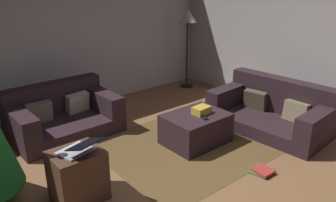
{
  "coord_description": "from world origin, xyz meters",
  "views": [
    {
      "loc": [
        -2.1,
        -2.4,
        2.29
      ],
      "look_at": [
        0.5,
        0.73,
        0.75
      ],
      "focal_mm": 36.52,
      "sensor_mm": 36.0,
      "label": 1
    }
  ],
  "objects_px": {
    "gift_box": "(201,110)",
    "book_stack": "(263,171)",
    "side_table": "(78,176)",
    "couch_right": "(273,111)",
    "couch_left": "(62,115)",
    "laptop": "(79,148)",
    "ottoman": "(196,129)",
    "corner_lamp": "(188,22)",
    "tv_remote": "(204,117)"
  },
  "relations": [
    {
      "from": "side_table",
      "to": "gift_box",
      "type": "bearing_deg",
      "value": 3.46
    },
    {
      "from": "couch_left",
      "to": "side_table",
      "type": "relative_size",
      "value": 2.69
    },
    {
      "from": "ottoman",
      "to": "side_table",
      "type": "bearing_deg",
      "value": -175.71
    },
    {
      "from": "gift_box",
      "to": "couch_left",
      "type": "bearing_deg",
      "value": 131.61
    },
    {
      "from": "laptop",
      "to": "couch_right",
      "type": "bearing_deg",
      "value": -3.61
    },
    {
      "from": "couch_left",
      "to": "side_table",
      "type": "bearing_deg",
      "value": 70.94
    },
    {
      "from": "couch_right",
      "to": "ottoman",
      "type": "bearing_deg",
      "value": 68.5
    },
    {
      "from": "couch_right",
      "to": "ottoman",
      "type": "relative_size",
      "value": 2.08
    },
    {
      "from": "ottoman",
      "to": "laptop",
      "type": "xyz_separation_m",
      "value": [
        -1.84,
        -0.2,
        0.41
      ]
    },
    {
      "from": "couch_left",
      "to": "couch_right",
      "type": "relative_size",
      "value": 0.85
    },
    {
      "from": "corner_lamp",
      "to": "gift_box",
      "type": "bearing_deg",
      "value": -128.12
    },
    {
      "from": "ottoman",
      "to": "gift_box",
      "type": "distance_m",
      "value": 0.28
    },
    {
      "from": "side_table",
      "to": "laptop",
      "type": "height_order",
      "value": "laptop"
    },
    {
      "from": "book_stack",
      "to": "gift_box",
      "type": "bearing_deg",
      "value": 89.91
    },
    {
      "from": "couch_right",
      "to": "gift_box",
      "type": "xyz_separation_m",
      "value": [
        -1.19,
        0.37,
        0.21
      ]
    },
    {
      "from": "ottoman",
      "to": "book_stack",
      "type": "xyz_separation_m",
      "value": [
        0.08,
        -1.1,
        -0.19
      ]
    },
    {
      "from": "side_table",
      "to": "book_stack",
      "type": "distance_m",
      "value": 2.17
    },
    {
      "from": "ottoman",
      "to": "side_table",
      "type": "relative_size",
      "value": 1.52
    },
    {
      "from": "couch_right",
      "to": "side_table",
      "type": "height_order",
      "value": "couch_right"
    },
    {
      "from": "gift_box",
      "to": "laptop",
      "type": "height_order",
      "value": "laptop"
    },
    {
      "from": "gift_box",
      "to": "ottoman",
      "type": "bearing_deg",
      "value": 163.94
    },
    {
      "from": "tv_remote",
      "to": "corner_lamp",
      "type": "relative_size",
      "value": 0.1
    },
    {
      "from": "couch_right",
      "to": "side_table",
      "type": "distance_m",
      "value": 3.14
    },
    {
      "from": "couch_left",
      "to": "couch_right",
      "type": "xyz_separation_m",
      "value": [
        2.58,
        -1.93,
        0.0
      ]
    },
    {
      "from": "ottoman",
      "to": "tv_remote",
      "type": "relative_size",
      "value": 5.41
    },
    {
      "from": "side_table",
      "to": "corner_lamp",
      "type": "height_order",
      "value": "corner_lamp"
    },
    {
      "from": "couch_left",
      "to": "couch_right",
      "type": "distance_m",
      "value": 3.22
    },
    {
      "from": "couch_right",
      "to": "ottoman",
      "type": "distance_m",
      "value": 1.33
    },
    {
      "from": "side_table",
      "to": "couch_left",
      "type": "bearing_deg",
      "value": 71.78
    },
    {
      "from": "tv_remote",
      "to": "laptop",
      "type": "height_order",
      "value": "laptop"
    },
    {
      "from": "couch_left",
      "to": "side_table",
      "type": "height_order",
      "value": "couch_left"
    },
    {
      "from": "couch_left",
      "to": "tv_remote",
      "type": "distance_m",
      "value": 2.14
    },
    {
      "from": "side_table",
      "to": "book_stack",
      "type": "xyz_separation_m",
      "value": [
        1.94,
        -0.96,
        -0.26
      ]
    },
    {
      "from": "gift_box",
      "to": "laptop",
      "type": "distance_m",
      "value": 1.93
    },
    {
      "from": "side_table",
      "to": "couch_right",
      "type": "bearing_deg",
      "value": -4.7
    },
    {
      "from": "laptop",
      "to": "corner_lamp",
      "type": "bearing_deg",
      "value": 31.92
    },
    {
      "from": "gift_box",
      "to": "tv_remote",
      "type": "height_order",
      "value": "gift_box"
    },
    {
      "from": "ottoman",
      "to": "gift_box",
      "type": "xyz_separation_m",
      "value": [
        0.08,
        -0.02,
        0.27
      ]
    },
    {
      "from": "couch_right",
      "to": "gift_box",
      "type": "bearing_deg",
      "value": 68.41
    },
    {
      "from": "gift_box",
      "to": "tv_remote",
      "type": "distance_m",
      "value": 0.16
    },
    {
      "from": "couch_right",
      "to": "laptop",
      "type": "distance_m",
      "value": 3.14
    },
    {
      "from": "gift_box",
      "to": "corner_lamp",
      "type": "bearing_deg",
      "value": 51.88
    },
    {
      "from": "side_table",
      "to": "book_stack",
      "type": "bearing_deg",
      "value": -26.28
    },
    {
      "from": "gift_box",
      "to": "book_stack",
      "type": "height_order",
      "value": "gift_box"
    },
    {
      "from": "couch_left",
      "to": "tv_remote",
      "type": "bearing_deg",
      "value": 126.69
    },
    {
      "from": "couch_left",
      "to": "corner_lamp",
      "type": "distance_m",
      "value": 3.17
    },
    {
      "from": "gift_box",
      "to": "laptop",
      "type": "relative_size",
      "value": 0.5
    },
    {
      "from": "couch_left",
      "to": "laptop",
      "type": "height_order",
      "value": "laptop"
    },
    {
      "from": "ottoman",
      "to": "corner_lamp",
      "type": "bearing_deg",
      "value": 50.21
    },
    {
      "from": "couch_left",
      "to": "gift_box",
      "type": "relative_size",
      "value": 6.24
    }
  ]
}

